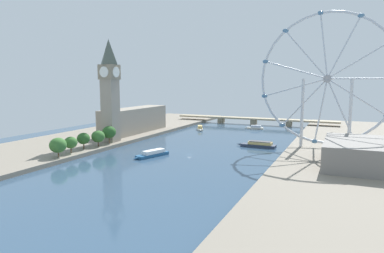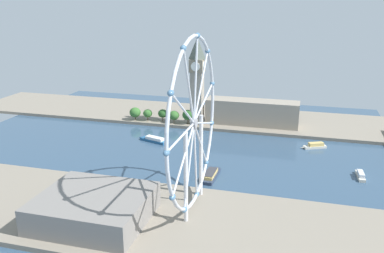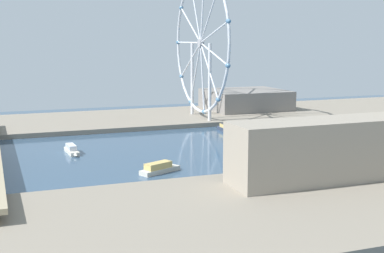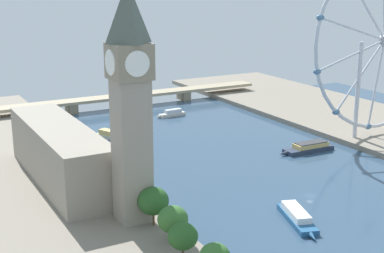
{
  "view_description": "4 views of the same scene",
  "coord_description": "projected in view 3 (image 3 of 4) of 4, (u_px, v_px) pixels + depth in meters",
  "views": [
    {
      "loc": [
        105.63,
        -231.29,
        54.57
      ],
      "look_at": [
        -23.54,
        57.7,
        12.91
      ],
      "focal_mm": 32.27,
      "sensor_mm": 36.0,
      "label": 1
    },
    {
      "loc": [
        308.18,
        108.8,
        124.67
      ],
      "look_at": [
        -15.31,
        20.05,
        19.45
      ],
      "focal_mm": 38.27,
      "sensor_mm": 36.0,
      "label": 2
    },
    {
      "loc": [
        -270.24,
        193.58,
        60.1
      ],
      "look_at": [
        8.92,
        88.46,
        11.04
      ],
      "focal_mm": 50.59,
      "sensor_mm": 36.0,
      "label": 3
    },
    {
      "loc": [
        -151.51,
        -171.34,
        90.36
      ],
      "look_at": [
        -20.93,
        66.54,
        17.78
      ],
      "focal_mm": 52.48,
      "sensor_mm": 36.0,
      "label": 4
    }
  ],
  "objects": [
    {
      "name": "ferris_wheel",
      "position": [
        201.0,
        44.0,
        384.76
      ],
      "size": [
        101.69,
        3.2,
        103.74
      ],
      "color": "silver",
      "rests_on": "riverbank_right"
    },
    {
      "name": "tour_boat_3",
      "position": [
        160.0,
        168.0,
        243.48
      ],
      "size": [
        13.47,
        22.59,
        4.86
      ],
      "rotation": [
        0.0,
        0.0,
        5.14
      ],
      "color": "beige",
      "rests_on": "ground_plane"
    },
    {
      "name": "ground_plane",
      "position": [
        334.0,
        138.0,
        326.62
      ],
      "size": [
        391.0,
        391.0,
        0.0
      ],
      "primitive_type": "plane",
      "color": "#334C66"
    },
    {
      "name": "parliament_block",
      "position": [
        338.0,
        149.0,
        219.78
      ],
      "size": [
        22.0,
        92.1,
        24.82
      ],
      "primitive_type": "cube",
      "color": "gray",
      "rests_on": "riverbank_left"
    },
    {
      "name": "riverside_hall",
      "position": [
        246.0,
        99.0,
        437.47
      ],
      "size": [
        54.35,
        61.24,
        15.43
      ],
      "primitive_type": "cube",
      "color": "gray",
      "rests_on": "riverbank_right"
    },
    {
      "name": "tour_boat_2",
      "position": [
        231.0,
        129.0,
        346.74
      ],
      "size": [
        33.43,
        9.0,
        5.04
      ],
      "rotation": [
        0.0,
        0.0,
        3.12
      ],
      "color": "#2D384C",
      "rests_on": "ground_plane"
    },
    {
      "name": "tour_boat_1",
      "position": [
        72.0,
        150.0,
        283.63
      ],
      "size": [
        21.82,
        5.68,
        4.64
      ],
      "rotation": [
        0.0,
        0.0,
        3.2
      ],
      "color": "beige",
      "rests_on": "ground_plane"
    },
    {
      "name": "tour_boat_0",
      "position": [
        382.0,
        139.0,
        312.61
      ],
      "size": [
        15.04,
        31.29,
        4.67
      ],
      "rotation": [
        0.0,
        0.0,
        4.4
      ],
      "color": "#235684",
      "rests_on": "ground_plane"
    },
    {
      "name": "riverbank_right",
      "position": [
        251.0,
        113.0,
        428.42
      ],
      "size": [
        90.0,
        520.0,
        3.0
      ],
      "primitive_type": "cube",
      "color": "gray",
      "rests_on": "ground_plane"
    }
  ]
}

